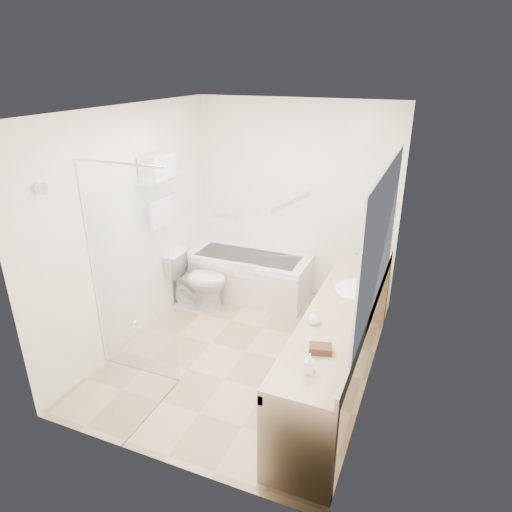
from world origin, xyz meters
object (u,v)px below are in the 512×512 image
at_px(water_bottle_left, 362,270).
at_px(toilet, 198,280).
at_px(vanity_counter, 340,326).
at_px(bathtub, 248,275).
at_px(amenity_basket, 320,349).

bearing_deg(water_bottle_left, toilet, 175.63).
distance_m(vanity_counter, toilet, 2.17).
distance_m(bathtub, toilet, 0.71).
height_order(vanity_counter, water_bottle_left, water_bottle_left).
bearing_deg(amenity_basket, toilet, 140.84).
xyz_separation_m(vanity_counter, amenity_basket, (0.00, -0.76, 0.24)).
distance_m(toilet, amenity_basket, 2.60).
bearing_deg(amenity_basket, vanity_counter, 90.08).
bearing_deg(water_bottle_left, amenity_basket, -91.65).
relative_size(amenity_basket, water_bottle_left, 1.03).
distance_m(vanity_counter, amenity_basket, 0.80).
height_order(bathtub, water_bottle_left, water_bottle_left).
bearing_deg(toilet, water_bottle_left, -101.18).
relative_size(bathtub, amenity_basket, 9.38).
bearing_deg(bathtub, water_bottle_left, -23.88).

